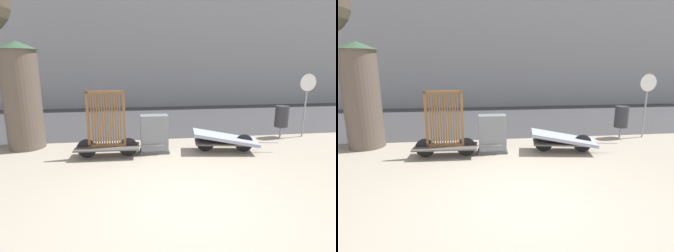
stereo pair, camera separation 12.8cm
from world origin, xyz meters
TOP-DOWN VIEW (x-y plane):
  - ground_plane at (0.00, 0.00)m, footprint 60.00×60.00m
  - road_strip at (0.00, 8.11)m, footprint 56.00×7.46m
  - building_facade at (0.00, 13.84)m, footprint 48.00×4.00m
  - bike_cart_with_bedframe at (-1.70, 2.78)m, footprint 2.46×0.76m
  - bike_cart_with_mattress at (1.71, 2.78)m, footprint 2.56×1.14m
  - utility_cabinet at (-0.38, 2.97)m, footprint 0.85×0.47m
  - trash_bin at (4.24, 4.03)m, footprint 0.45×0.45m
  - sign_post at (5.10, 4.02)m, footprint 0.59×0.06m
  - advertising_column at (-4.27, 4.03)m, footprint 1.19×1.19m

SIDE VIEW (x-z plane):
  - ground_plane at x=0.00m, z-range 0.00..0.00m
  - road_strip at x=0.00m, z-range 0.00..0.01m
  - bike_cart_with_mattress at x=1.71m, z-range 0.07..0.69m
  - utility_cabinet at x=-0.38m, z-range -0.04..1.08m
  - bike_cart_with_bedframe at x=-1.70m, z-range -0.29..1.57m
  - trash_bin at x=4.24m, z-range 0.19..1.32m
  - sign_post at x=5.10m, z-range 0.37..2.65m
  - advertising_column at x=-4.27m, z-range 0.03..3.24m
  - building_facade at x=0.00m, z-range 0.00..12.88m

